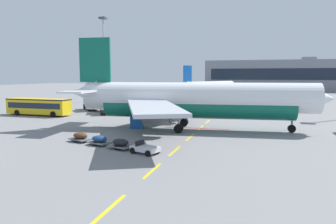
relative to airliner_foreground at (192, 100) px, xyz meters
The scene contains 10 objects.
apron_paint_markings 17.21m from the airliner_foreground, 87.09° to the left, with size 8.00×94.87×0.01m.
airliner_foreground is the anchor object (origin of this frame).
airliner_mid_left 66.63m from the airliner_foreground, 96.81° to the left, with size 26.04×27.56×10.17m.
apron_shuttle_bus 30.38m from the airliner_foreground, 166.35° to the left, with size 12.11×3.31×3.00m.
catering_truck 23.41m from the airliner_foreground, 144.72° to the left, with size 5.29×7.33×3.14m.
fuel_service_truck 30.21m from the airliner_foreground, 144.47° to the left, with size 6.48×6.80×3.14m.
baggage_train 14.14m from the airliner_foreground, 114.94° to the right, with size 11.40×5.35×1.14m.
uld_cargo_container 8.14m from the airliner_foreground, behind, with size 1.83×1.80×1.60m.
apron_light_mast_near 51.06m from the airliner_foreground, 130.32° to the left, with size 1.80×1.80×22.56m.
terminal_satellite 122.23m from the airliner_foreground, 80.88° to the left, with size 71.35×26.00×15.59m.
Camera 1 is at (25.54, -19.86, 7.10)m, focal length 34.01 mm.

